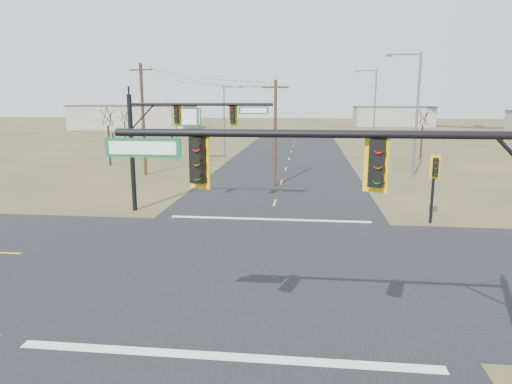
{
  "coord_description": "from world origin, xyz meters",
  "views": [
    {
      "loc": [
        2.17,
        -18.91,
        7.09
      ],
      "look_at": [
        -0.08,
        1.0,
        3.01
      ],
      "focal_mm": 32.0,
      "sensor_mm": 36.0,
      "label": 1
    }
  ],
  "objects_px": {
    "mast_arm_near": "(387,193)",
    "bare_tree_c": "(423,116)",
    "streetlight_b": "(373,106)",
    "streetlight_c": "(226,118)",
    "streetlight_a": "(415,109)",
    "highway_sign": "(187,124)",
    "bare_tree_b": "(124,115)",
    "utility_pole_far": "(143,118)",
    "bare_tree_a": "(107,116)",
    "utility_pole_near": "(275,132)",
    "pedestal_signal_ne": "(435,173)",
    "mast_arm_far": "(176,128)"
  },
  "relations": [
    {
      "from": "bare_tree_c",
      "to": "mast_arm_near",
      "type": "bearing_deg",
      "value": -104.29
    },
    {
      "from": "utility_pole_near",
      "to": "pedestal_signal_ne",
      "type": "bearing_deg",
      "value": -47.27
    },
    {
      "from": "mast_arm_far",
      "to": "bare_tree_b",
      "type": "distance_m",
      "value": 40.18
    },
    {
      "from": "utility_pole_far",
      "to": "mast_arm_far",
      "type": "bearing_deg",
      "value": -62.62
    },
    {
      "from": "pedestal_signal_ne",
      "to": "streetlight_c",
      "type": "xyz_separation_m",
      "value": [
        -17.08,
        28.29,
        1.93
      ]
    },
    {
      "from": "streetlight_a",
      "to": "bare_tree_b",
      "type": "xyz_separation_m",
      "value": [
        -35.72,
        20.89,
        -1.43
      ]
    },
    {
      "from": "bare_tree_b",
      "to": "bare_tree_c",
      "type": "distance_m",
      "value": 40.47
    },
    {
      "from": "streetlight_c",
      "to": "bare_tree_c",
      "type": "distance_m",
      "value": 23.54
    },
    {
      "from": "utility_pole_far",
      "to": "bare_tree_c",
      "type": "height_order",
      "value": "utility_pole_far"
    },
    {
      "from": "mast_arm_far",
      "to": "streetlight_c",
      "type": "xyz_separation_m",
      "value": [
        -1.67,
        27.02,
        -0.42
      ]
    },
    {
      "from": "utility_pole_far",
      "to": "bare_tree_c",
      "type": "distance_m",
      "value": 32.62
    },
    {
      "from": "streetlight_c",
      "to": "bare_tree_a",
      "type": "distance_m",
      "value": 13.74
    },
    {
      "from": "pedestal_signal_ne",
      "to": "streetlight_b",
      "type": "distance_m",
      "value": 38.48
    },
    {
      "from": "streetlight_c",
      "to": "bare_tree_b",
      "type": "xyz_separation_m",
      "value": [
        -16.38,
        8.88,
        -0.05
      ]
    },
    {
      "from": "streetlight_c",
      "to": "streetlight_a",
      "type": "bearing_deg",
      "value": -36.42
    },
    {
      "from": "utility_pole_far",
      "to": "bare_tree_c",
      "type": "relative_size",
      "value": 1.59
    },
    {
      "from": "streetlight_b",
      "to": "bare_tree_a",
      "type": "xyz_separation_m",
      "value": [
        -30.22,
        -17.45,
        -0.87
      ]
    },
    {
      "from": "highway_sign",
      "to": "streetlight_c",
      "type": "height_order",
      "value": "streetlight_c"
    },
    {
      "from": "utility_pole_far",
      "to": "bare_tree_a",
      "type": "height_order",
      "value": "utility_pole_far"
    },
    {
      "from": "streetlight_a",
      "to": "streetlight_b",
      "type": "relative_size",
      "value": 1.01
    },
    {
      "from": "mast_arm_near",
      "to": "utility_pole_far",
      "type": "height_order",
      "value": "utility_pole_far"
    },
    {
      "from": "mast_arm_near",
      "to": "streetlight_b",
      "type": "xyz_separation_m",
      "value": [
        7.05,
        54.71,
        1.18
      ]
    },
    {
      "from": "streetlight_a",
      "to": "highway_sign",
      "type": "bearing_deg",
      "value": 149.79
    },
    {
      "from": "highway_sign",
      "to": "streetlight_a",
      "type": "relative_size",
      "value": 0.55
    },
    {
      "from": "utility_pole_near",
      "to": "streetlight_c",
      "type": "xyz_separation_m",
      "value": [
        -7.23,
        17.63,
        0.39
      ]
    },
    {
      "from": "streetlight_a",
      "to": "streetlight_b",
      "type": "height_order",
      "value": "streetlight_a"
    },
    {
      "from": "bare_tree_a",
      "to": "mast_arm_near",
      "type": "bearing_deg",
      "value": -58.13
    },
    {
      "from": "highway_sign",
      "to": "bare_tree_b",
      "type": "bearing_deg",
      "value": 121.37
    },
    {
      "from": "mast_arm_far",
      "to": "streetlight_c",
      "type": "bearing_deg",
      "value": 77.86
    },
    {
      "from": "mast_arm_far",
      "to": "utility_pole_far",
      "type": "relative_size",
      "value": 0.88
    },
    {
      "from": "utility_pole_near",
      "to": "streetlight_b",
      "type": "height_order",
      "value": "streetlight_b"
    },
    {
      "from": "highway_sign",
      "to": "streetlight_c",
      "type": "distance_m",
      "value": 5.46
    },
    {
      "from": "utility_pole_far",
      "to": "streetlight_c",
      "type": "height_order",
      "value": "utility_pole_far"
    },
    {
      "from": "mast_arm_far",
      "to": "highway_sign",
      "type": "xyz_separation_m",
      "value": [
        -5.48,
        23.14,
        -0.97
      ]
    },
    {
      "from": "mast_arm_near",
      "to": "bare_tree_c",
      "type": "bearing_deg",
      "value": 96.86
    },
    {
      "from": "highway_sign",
      "to": "bare_tree_b",
      "type": "relative_size",
      "value": 1.01
    },
    {
      "from": "bare_tree_c",
      "to": "bare_tree_b",
      "type": "bearing_deg",
      "value": 169.96
    },
    {
      "from": "pedestal_signal_ne",
      "to": "streetlight_b",
      "type": "bearing_deg",
      "value": 99.34
    },
    {
      "from": "bare_tree_a",
      "to": "bare_tree_c",
      "type": "xyz_separation_m",
      "value": [
        35.02,
        9.24,
        -0.27
      ]
    },
    {
      "from": "streetlight_b",
      "to": "bare_tree_c",
      "type": "bearing_deg",
      "value": -43.75
    },
    {
      "from": "mast_arm_near",
      "to": "streetlight_a",
      "type": "bearing_deg",
      "value": 97.88
    },
    {
      "from": "bare_tree_a",
      "to": "streetlight_b",
      "type": "bearing_deg",
      "value": 30.0
    },
    {
      "from": "mast_arm_far",
      "to": "highway_sign",
      "type": "bearing_deg",
      "value": 87.64
    },
    {
      "from": "pedestal_signal_ne",
      "to": "bare_tree_b",
      "type": "height_order",
      "value": "bare_tree_b"
    },
    {
      "from": "pedestal_signal_ne",
      "to": "utility_pole_near",
      "type": "xyz_separation_m",
      "value": [
        -9.85,
        10.66,
        1.54
      ]
    },
    {
      "from": "bare_tree_c",
      "to": "highway_sign",
      "type": "bearing_deg",
      "value": -168.2
    },
    {
      "from": "streetlight_a",
      "to": "streetlight_b",
      "type": "distance_m",
      "value": 22.05
    },
    {
      "from": "mast_arm_near",
      "to": "bare_tree_c",
      "type": "relative_size",
      "value": 1.59
    },
    {
      "from": "streetlight_b",
      "to": "utility_pole_near",
      "type": "bearing_deg",
      "value": -96.56
    },
    {
      "from": "mast_arm_far",
      "to": "streetlight_a",
      "type": "relative_size",
      "value": 0.82
    }
  ]
}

